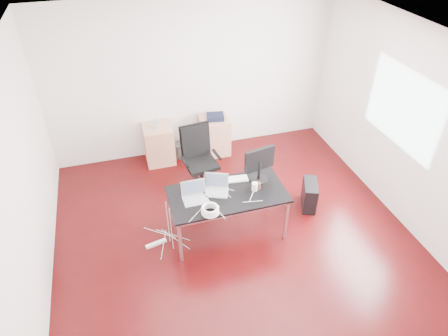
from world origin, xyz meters
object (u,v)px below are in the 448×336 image
object	(u,v)px
office_chair	(199,156)
pc_tower	(309,195)
filing_cabinet_right	(214,136)
desk	(228,196)
filing_cabinet_left	(159,144)

from	to	relation	value
office_chair	pc_tower	xyz separation A→B (m)	(1.51, -0.98, -0.39)
filing_cabinet_right	pc_tower	size ratio (longest dim) A/B	1.56
filing_cabinet_right	office_chair	bearing A→B (deg)	-118.73
desk	pc_tower	distance (m)	1.48
filing_cabinet_left	filing_cabinet_right	xyz separation A→B (m)	(1.03, 0.00, 0.00)
desk	pc_tower	xyz separation A→B (m)	(1.39, 0.19, -0.46)
office_chair	filing_cabinet_right	distance (m)	1.09
office_chair	pc_tower	world-z (taller)	office_chair
office_chair	pc_tower	distance (m)	1.84
filing_cabinet_left	pc_tower	world-z (taller)	filing_cabinet_left
desk	filing_cabinet_left	xyz separation A→B (m)	(-0.64, 2.10, -0.33)
office_chair	filing_cabinet_right	xyz separation A→B (m)	(0.51, 0.93, -0.26)
filing_cabinet_left	pc_tower	size ratio (longest dim) A/B	1.56
desk	office_chair	size ratio (longest dim) A/B	1.48
office_chair	filing_cabinet_left	bearing A→B (deg)	112.23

